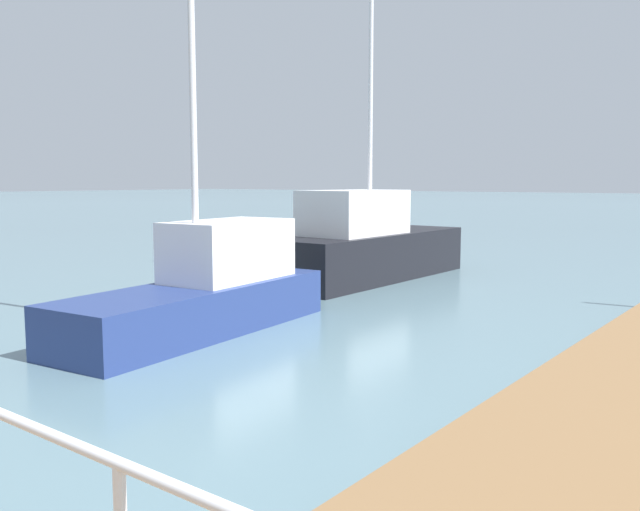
{
  "coord_description": "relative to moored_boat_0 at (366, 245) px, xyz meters",
  "views": [
    {
      "loc": [
        -4.88,
        5.76,
        2.71
      ],
      "look_at": [
        1.67,
        10.77,
        1.79
      ],
      "focal_mm": 37.43,
      "sensor_mm": 36.0,
      "label": 1
    }
  ],
  "objects": [
    {
      "name": "floating_dock",
      "position": [
        -6.96,
        -8.07,
        -0.87
      ],
      "size": [
        13.82,
        2.0,
        0.18
      ],
      "primitive_type": "cube",
      "color": "olive",
      "rests_on": "ground_plane"
    },
    {
      "name": "moored_boat_0",
      "position": [
        0.0,
        0.0,
        0.0
      ],
      "size": [
        6.96,
        2.19,
        9.47
      ],
      "color": "black",
      "rests_on": "ground_plane"
    },
    {
      "name": "moored_boat_1",
      "position": [
        -7.0,
        -1.19,
        -0.17
      ],
      "size": [
        5.82,
        2.28,
        9.48
      ],
      "color": "navy",
      "rests_on": "ground_plane"
    }
  ]
}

